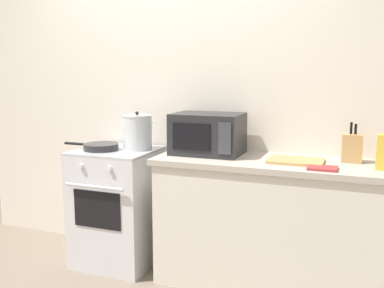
{
  "coord_description": "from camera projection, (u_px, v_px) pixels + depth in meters",
  "views": [
    {
      "loc": [
        1.42,
        -2.34,
        1.52
      ],
      "look_at": [
        0.28,
        0.6,
        1.0
      ],
      "focal_mm": 41.02,
      "sensor_mm": 36.0,
      "label": 1
    }
  ],
  "objects": [
    {
      "name": "oven_mitt",
      "position": [
        323.0,
        168.0,
        2.72
      ],
      "size": [
        0.18,
        0.14,
        0.02
      ],
      "primitive_type": "cube",
      "color": "#993333",
      "rests_on": "countertop_right"
    },
    {
      "name": "stock_pot",
      "position": [
        137.0,
        132.0,
        3.41
      ],
      "size": [
        0.32,
        0.23,
        0.3
      ],
      "color": "silver",
      "rests_on": "stove"
    },
    {
      "name": "countertop_right",
      "position": [
        277.0,
        163.0,
        3.0
      ],
      "size": [
        1.7,
        0.6,
        0.04
      ],
      "primitive_type": "cube",
      "color": "#ADA393",
      "rests_on": "lower_cabinet_right"
    },
    {
      "name": "microwave",
      "position": [
        208.0,
        134.0,
        3.22
      ],
      "size": [
        0.5,
        0.37,
        0.3
      ],
      "color": "#232326",
      "rests_on": "countertop_right"
    },
    {
      "name": "pasta_box",
      "position": [
        383.0,
        152.0,
        2.7
      ],
      "size": [
        0.08,
        0.08,
        0.22
      ],
      "primitive_type": "cube",
      "color": "gold",
      "rests_on": "countertop_right"
    },
    {
      "name": "cutting_board",
      "position": [
        296.0,
        161.0,
        2.94
      ],
      "size": [
        0.36,
        0.26,
        0.02
      ],
      "primitive_type": "cube",
      "color": "tan",
      "rests_on": "countertop_right"
    },
    {
      "name": "back_wall",
      "position": [
        211.0,
        106.0,
        3.48
      ],
      "size": [
        4.4,
        0.1,
        2.5
      ],
      "primitive_type": "cube",
      "color": "silver",
      "rests_on": "ground_plane"
    },
    {
      "name": "knife_block",
      "position": [
        352.0,
        148.0,
        2.93
      ],
      "size": [
        0.13,
        0.1,
        0.27
      ],
      "color": "tan",
      "rests_on": "countertop_right"
    },
    {
      "name": "frying_pan",
      "position": [
        100.0,
        147.0,
        3.4
      ],
      "size": [
        0.47,
        0.27,
        0.05
      ],
      "color": "#28282B",
      "rests_on": "stove"
    },
    {
      "name": "lower_cabinet_right",
      "position": [
        275.0,
        227.0,
        3.08
      ],
      "size": [
        1.64,
        0.56,
        0.88
      ],
      "primitive_type": "cube",
      "color": "beige",
      "rests_on": "ground_plane"
    },
    {
      "name": "stove",
      "position": [
        118.0,
        206.0,
        3.5
      ],
      "size": [
        0.6,
        0.64,
        0.92
      ],
      "color": "silver",
      "rests_on": "ground_plane"
    }
  ]
}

